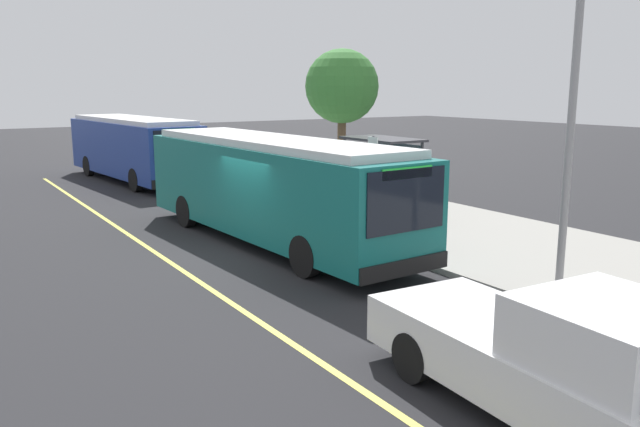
# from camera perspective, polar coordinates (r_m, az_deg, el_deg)

# --- Properties ---
(ground_plane) EXTENTS (120.00, 120.00, 0.00)m
(ground_plane) POSITION_cam_1_polar(r_m,az_deg,el_deg) (16.99, -5.92, -3.54)
(ground_plane) COLOR #232326
(sidewalk_curb) EXTENTS (44.00, 6.40, 0.15)m
(sidewalk_curb) POSITION_cam_1_polar(r_m,az_deg,el_deg) (20.29, 9.39, -0.98)
(sidewalk_curb) COLOR gray
(sidewalk_curb) RESTS_ON ground_plane
(lane_stripe_center) EXTENTS (36.00, 0.14, 0.01)m
(lane_stripe_center) POSITION_cam_1_polar(r_m,az_deg,el_deg) (16.16, -12.92, -4.53)
(lane_stripe_center) COLOR #E0D64C
(lane_stripe_center) RESTS_ON ground_plane
(transit_bus_main) EXTENTS (11.11, 3.13, 2.95)m
(transit_bus_main) POSITION_cam_1_polar(r_m,az_deg,el_deg) (17.84, -4.33, 2.50)
(transit_bus_main) COLOR #146B66
(transit_bus_main) RESTS_ON ground_plane
(transit_bus_second) EXTENTS (10.25, 3.40, 2.95)m
(transit_bus_second) POSITION_cam_1_polar(r_m,az_deg,el_deg) (30.93, -16.40, 5.78)
(transit_bus_second) COLOR navy
(transit_bus_second) RESTS_ON ground_plane
(pickup_truck) EXTENTS (5.49, 2.27, 1.85)m
(pickup_truck) POSITION_cam_1_polar(r_m,az_deg,el_deg) (8.97, 20.63, -12.23)
(pickup_truck) COLOR white
(pickup_truck) RESTS_ON ground_plane
(bus_shelter) EXTENTS (2.90, 1.60, 2.48)m
(bus_shelter) POSITION_cam_1_polar(r_m,az_deg,el_deg) (22.19, 5.61, 4.98)
(bus_shelter) COLOR #333338
(bus_shelter) RESTS_ON sidewalk_curb
(waiting_bench) EXTENTS (1.60, 0.48, 0.95)m
(waiting_bench) POSITION_cam_1_polar(r_m,az_deg,el_deg) (22.13, 6.13, 1.59)
(waiting_bench) COLOR brown
(waiting_bench) RESTS_ON sidewalk_curb
(route_sign_post) EXTENTS (0.44, 0.08, 2.80)m
(route_sign_post) POSITION_cam_1_polar(r_m,az_deg,el_deg) (18.45, 4.75, 3.85)
(route_sign_post) COLOR #333338
(route_sign_post) RESTS_ON sidewalk_curb
(pedestrian_commuter) EXTENTS (0.24, 0.40, 1.69)m
(pedestrian_commuter) POSITION_cam_1_polar(r_m,az_deg,el_deg) (21.45, 0.35, 2.66)
(pedestrian_commuter) COLOR #282D47
(pedestrian_commuter) RESTS_ON sidewalk_curb
(street_tree_near_shelter) EXTENTS (3.10, 3.10, 5.76)m
(street_tree_near_shelter) POSITION_cam_1_polar(r_m,az_deg,el_deg) (27.21, 1.99, 11.26)
(street_tree_near_shelter) COLOR brown
(street_tree_near_shelter) RESTS_ON sidewalk_curb
(utility_pole) EXTENTS (0.16, 0.16, 6.40)m
(utility_pole) POSITION_cam_1_polar(r_m,az_deg,el_deg) (13.70, 21.49, 6.41)
(utility_pole) COLOR gray
(utility_pole) RESTS_ON sidewalk_curb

